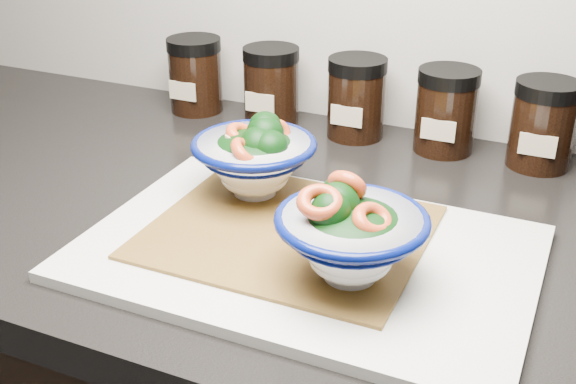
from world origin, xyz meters
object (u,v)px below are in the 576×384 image
at_px(cutting_board, 306,253).
at_px(bowl_right, 350,234).
at_px(spice_jar_a, 195,75).
at_px(spice_jar_e, 543,124).
at_px(bowl_left, 256,157).
at_px(spice_jar_c, 356,98).
at_px(spice_jar_b, 271,86).
at_px(spice_jar_d, 446,111).

bearing_deg(cutting_board, bowl_right, -32.21).
bearing_deg(spice_jar_a, spice_jar_e, 0.00).
distance_m(cutting_board, bowl_right, 0.09).
bearing_deg(bowl_left, spice_jar_c, 82.48).
height_order(spice_jar_a, spice_jar_b, same).
relative_size(spice_jar_d, spice_jar_e, 1.00).
distance_m(cutting_board, spice_jar_e, 0.38).
distance_m(bowl_right, spice_jar_d, 0.37).
bearing_deg(cutting_board, spice_jar_e, 61.04).
distance_m(spice_jar_a, spice_jar_b, 0.13).
xyz_separation_m(bowl_right, spice_jar_a, (-0.38, 0.37, -0.00)).
xyz_separation_m(spice_jar_b, spice_jar_e, (0.38, 0.00, 0.00)).
height_order(bowl_right, spice_jar_e, bowl_right).
bearing_deg(spice_jar_a, spice_jar_d, 0.00).
height_order(spice_jar_a, spice_jar_d, same).
xyz_separation_m(spice_jar_a, spice_jar_b, (0.13, 0.00, 0.00)).
xyz_separation_m(spice_jar_a, spice_jar_e, (0.51, 0.00, 0.00)).
xyz_separation_m(bowl_left, spice_jar_c, (0.03, 0.25, -0.00)).
xyz_separation_m(bowl_right, spice_jar_e, (0.13, 0.37, -0.00)).
bearing_deg(spice_jar_b, spice_jar_c, 0.00).
bearing_deg(spice_jar_c, cutting_board, -78.89).
bearing_deg(spice_jar_c, spice_jar_d, 0.00).
height_order(spice_jar_d, spice_jar_e, same).
distance_m(bowl_left, spice_jar_c, 0.25).
xyz_separation_m(cutting_board, spice_jar_a, (-0.32, 0.33, 0.05)).
height_order(spice_jar_b, spice_jar_d, same).
distance_m(bowl_right, spice_jar_b, 0.45).
bearing_deg(bowl_left, spice_jar_e, 41.36).
xyz_separation_m(cutting_board, spice_jar_e, (0.18, 0.33, 0.05)).
bearing_deg(cutting_board, spice_jar_a, 134.27).
distance_m(spice_jar_b, spice_jar_d, 0.26).
bearing_deg(spice_jar_b, bowl_left, -68.43).
distance_m(cutting_board, spice_jar_b, 0.39).
bearing_deg(bowl_right, spice_jar_d, 89.53).
height_order(cutting_board, bowl_left, bowl_left).
height_order(bowl_left, spice_jar_b, spice_jar_b).
relative_size(bowl_left, spice_jar_b, 1.26).
bearing_deg(spice_jar_d, bowl_right, -90.47).
distance_m(bowl_right, spice_jar_a, 0.53).
height_order(bowl_right, spice_jar_c, bowl_right).
bearing_deg(bowl_left, spice_jar_a, 132.32).
distance_m(spice_jar_a, spice_jar_e, 0.51).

